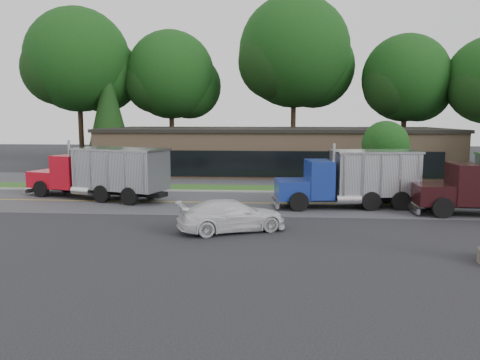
{
  "coord_description": "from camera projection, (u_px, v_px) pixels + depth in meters",
  "views": [
    {
      "loc": [
        2.09,
        -19.72,
        5.34
      ],
      "look_at": [
        0.06,
        6.48,
        1.8
      ],
      "focal_mm": 35.0,
      "sensor_mm": 36.0,
      "label": 1
    }
  ],
  "objects": [
    {
      "name": "ground",
      "position": [
        227.0,
        241.0,
        20.35
      ],
      "size": [
        140.0,
        140.0,
        0.0
      ],
      "primitive_type": "plane",
      "color": "#2E2E33",
      "rests_on": "ground"
    },
    {
      "name": "road",
      "position": [
        242.0,
        203.0,
        29.25
      ],
      "size": [
        60.0,
        8.0,
        0.02
      ],
      "primitive_type": "cube",
      "color": "#4D4D51",
      "rests_on": "ground"
    },
    {
      "name": "center_line",
      "position": [
        242.0,
        203.0,
        29.25
      ],
      "size": [
        60.0,
        0.12,
        0.01
      ],
      "primitive_type": "cube",
      "color": "gold",
      "rests_on": "ground"
    },
    {
      "name": "curb",
      "position": [
        246.0,
        192.0,
        33.4
      ],
      "size": [
        60.0,
        0.3,
        0.12
      ],
      "primitive_type": "cube",
      "color": "#9E9E99",
      "rests_on": "ground"
    },
    {
      "name": "grass_verge",
      "position": [
        248.0,
        189.0,
        35.18
      ],
      "size": [
        60.0,
        3.4,
        0.03
      ],
      "primitive_type": "cube",
      "color": "#2A531C",
      "rests_on": "ground"
    },
    {
      "name": "far_parking",
      "position": [
        251.0,
        180.0,
        40.12
      ],
      "size": [
        60.0,
        7.0,
        0.02
      ],
      "primitive_type": "cube",
      "color": "#4D4D51",
      "rests_on": "ground"
    },
    {
      "name": "strip_mall",
      "position": [
        275.0,
        152.0,
        45.63
      ],
      "size": [
        32.0,
        12.0,
        4.0
      ],
      "primitive_type": "cube",
      "color": "#96775C",
      "rests_on": "ground"
    },
    {
      "name": "tree_far_a",
      "position": [
        80.0,
        65.0,
        52.15
      ],
      "size": [
        12.18,
        11.46,
        17.38
      ],
      "color": "#382619",
      "rests_on": "ground"
    },
    {
      "name": "tree_far_b",
      "position": [
        173.0,
        79.0,
        53.54
      ],
      "size": [
        10.62,
        9.99,
        15.15
      ],
      "color": "#382619",
      "rests_on": "ground"
    },
    {
      "name": "tree_far_c",
      "position": [
        296.0,
        57.0,
        52.19
      ],
      "size": [
        13.14,
        12.37,
        18.74
      ],
      "color": "#382619",
      "rests_on": "ground"
    },
    {
      "name": "tree_far_d",
      "position": [
        407.0,
        82.0,
        50.64
      ],
      "size": [
        9.97,
        9.38,
        14.22
      ],
      "color": "#382619",
      "rests_on": "ground"
    },
    {
      "name": "evergreen_left",
      "position": [
        109.0,
        110.0,
        50.4
      ],
      "size": [
        4.89,
        4.89,
        11.11
      ],
      "color": "#382619",
      "rests_on": "ground"
    },
    {
      "name": "tree_verge",
      "position": [
        386.0,
        146.0,
        34.02
      ],
      "size": [
        3.57,
        3.36,
        5.09
      ],
      "color": "#382619",
      "rests_on": "ground"
    },
    {
      "name": "dump_truck_red",
      "position": [
        104.0,
        172.0,
        30.46
      ],
      "size": [
        10.36,
        5.69,
        3.36
      ],
      "rotation": [
        0.0,
        0.0,
        2.8
      ],
      "color": "black",
      "rests_on": "ground"
    },
    {
      "name": "dump_truck_blue",
      "position": [
        355.0,
        177.0,
        27.73
      ],
      "size": [
        8.56,
        3.63,
        3.36
      ],
      "rotation": [
        0.0,
        0.0,
        3.27
      ],
      "color": "black",
      "rests_on": "ground"
    },
    {
      "name": "rally_car",
      "position": [
        232.0,
        215.0,
        22.02
      ],
      "size": [
        5.54,
        3.92,
        1.49
      ],
      "primitive_type": "imported",
      "rotation": [
        0.0,
        0.0,
        1.97
      ],
      "color": "silver",
      "rests_on": "ground"
    }
  ]
}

